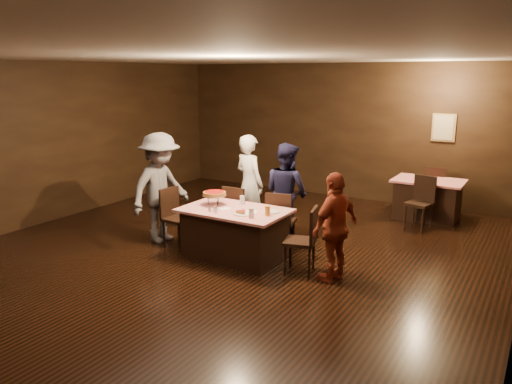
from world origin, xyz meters
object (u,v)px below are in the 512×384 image
chair_far_left (239,213)px  chair_end_left (178,218)px  diner_grey_knit (160,188)px  plate_empty (271,211)px  main_table (235,234)px  diner_navy_hoodie (286,192)px  chair_far_right (281,220)px  diner_red_shirt (335,227)px  chair_back_far (434,189)px  glass_back (242,200)px  glass_amber (267,211)px  pizza_stand (214,194)px  back_table (427,199)px  chair_end_right (300,240)px  diner_white_jacket (249,184)px  glass_front_right (251,213)px  chair_back_near (419,202)px

chair_far_left → chair_end_left: size_ratio=1.00×
diner_grey_knit → plate_empty: diner_grey_knit is taller
main_table → diner_navy_hoodie: diner_navy_hoodie is taller
chair_far_right → diner_red_shirt: size_ratio=0.63×
chair_back_far → glass_back: (-2.09, -4.02, 0.37)m
glass_amber → chair_back_far: bearing=71.8°
chair_end_left → pizza_stand: pizza_stand is taller
diner_navy_hoodie → diner_red_shirt: 1.77m
chair_end_left → pizza_stand: (0.70, 0.05, 0.48)m
main_table → plate_empty: (0.55, 0.15, 0.39)m
back_table → chair_far_left: bearing=-129.4°
chair_far_left → chair_end_right: (1.50, -0.75, 0.00)m
chair_end_left → glass_amber: bearing=-87.6°
diner_navy_hoodie → diner_grey_knit: bearing=51.4°
diner_grey_knit → diner_red_shirt: bearing=-86.5°
main_table → chair_back_far: 4.77m
glass_amber → main_table: bearing=175.2°
chair_back_far → diner_red_shirt: (-0.41, -4.34, 0.28)m
pizza_stand → diner_navy_hoodie: bearing=57.7°
glass_back → chair_back_far: bearing=62.6°
chair_end_left → diner_red_shirt: (2.73, -0.02, 0.28)m
main_table → plate_empty: size_ratio=6.40×
glass_back → main_table: bearing=-80.5°
diner_white_jacket → chair_far_left: bearing=120.6°
chair_far_right → pizza_stand: size_ratio=2.50×
chair_end_left → glass_back: 1.15m
diner_grey_knit → glass_front_right: diner_grey_knit is taller
diner_white_jacket → diner_navy_hoodie: 0.78m
glass_amber → chair_end_left: bearing=178.3°
chair_far_left → chair_end_left: same height
glass_front_right → glass_back: size_ratio=1.00×
back_table → diner_red_shirt: 3.78m
back_table → chair_end_left: chair_end_left is taller
chair_far_right → plate_empty: size_ratio=3.80×
diner_red_shirt → pizza_stand: diner_red_shirt is taller
diner_red_shirt → chair_end_left: bearing=-74.9°
pizza_stand → glass_front_right: (0.85, -0.30, -0.11)m
diner_grey_knit → glass_back: size_ratio=13.08×
main_table → diner_navy_hoodie: (0.29, 1.14, 0.45)m
diner_white_jacket → glass_back: bearing=135.5°
chair_end_left → chair_far_left: bearing=-38.9°
pizza_stand → plate_empty: bearing=6.0°
diner_grey_knit → pizza_stand: (1.09, 0.01, 0.04)m
glass_front_right → glass_amber: bearing=53.1°
diner_white_jacket → diner_grey_knit: diner_grey_knit is taller
chair_far_left → pizza_stand: size_ratio=2.50×
diner_white_jacket → plate_empty: 1.49m
chair_far_left → diner_navy_hoodie: 0.87m
plate_empty → main_table: bearing=-164.7°
chair_back_near → glass_front_right: chair_back_near is taller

